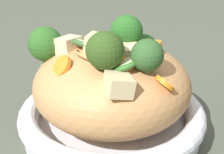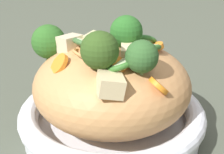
{
  "view_description": "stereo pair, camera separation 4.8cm",
  "coord_description": "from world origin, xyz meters",
  "views": [
    {
      "loc": [
        -0.43,
        -0.06,
        0.29
      ],
      "look_at": [
        0.0,
        0.0,
        0.09
      ],
      "focal_mm": 54.89,
      "sensor_mm": 36.0,
      "label": 1
    },
    {
      "loc": [
        -0.42,
        -0.11,
        0.29
      ],
      "look_at": [
        0.0,
        0.0,
        0.09
      ],
      "focal_mm": 54.89,
      "sensor_mm": 36.0,
      "label": 2
    }
  ],
  "objects": [
    {
      "name": "zucchini_slices",
      "position": [
        -0.0,
        -0.02,
        0.14
      ],
      "size": [
        0.14,
        0.13,
        0.03
      ],
      "color": "beige",
      "rests_on": "serving_bowl"
    },
    {
      "name": "carrot_coins",
      "position": [
        -0.03,
        -0.01,
        0.13
      ],
      "size": [
        0.11,
        0.18,
        0.04
      ],
      "color": "orange",
      "rests_on": "serving_bowl"
    },
    {
      "name": "ground_plane",
      "position": [
        0.0,
        0.0,
        0.0
      ],
      "size": [
        3.0,
        3.0,
        0.0
      ],
      "primitive_type": "plane",
      "color": "#484E40"
    },
    {
      "name": "serving_bowl",
      "position": [
        0.0,
        0.0,
        0.03
      ],
      "size": [
        0.27,
        0.27,
        0.05
      ],
      "color": "white",
      "rests_on": "ground_plane"
    },
    {
      "name": "chicken_chunks",
      "position": [
        -0.03,
        0.01,
        0.14
      ],
      "size": [
        0.12,
        0.13,
        0.05
      ],
      "color": "beige",
      "rests_on": "serving_bowl"
    },
    {
      "name": "broccoli_florets",
      "position": [
        -0.02,
        0.02,
        0.15
      ],
      "size": [
        0.12,
        0.2,
        0.08
      ],
      "color": "#8FB06E",
      "rests_on": "serving_bowl"
    },
    {
      "name": "noodle_heap",
      "position": [
        -0.0,
        0.0,
        0.08
      ],
      "size": [
        0.22,
        0.22,
        0.12
      ],
      "color": "tan",
      "rests_on": "serving_bowl"
    }
  ]
}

